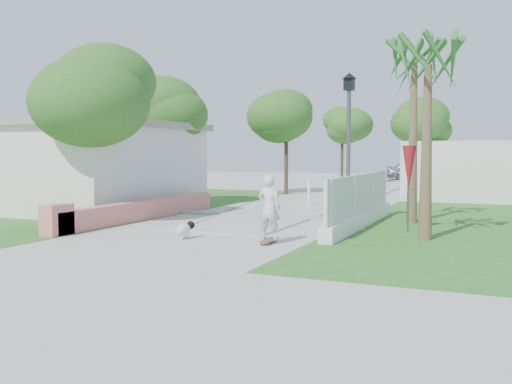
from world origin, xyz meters
The scene contains 22 objects.
ground centered at (0.00, 0.00, 0.00)m, with size 90.00×90.00×0.00m, color #B7B7B2.
path_strip centered at (0.00, 20.00, 0.03)m, with size 3.20×36.00×0.06m, color #B7B7B2.
curb centered at (0.00, 6.00, 0.05)m, with size 6.50×0.25×0.10m, color #999993.
grass_left centered at (-7.00, 8.00, 0.01)m, with size 8.00×20.00×0.01m, color #275E1D.
grass_right centered at (7.00, 8.00, 0.01)m, with size 8.00×20.00×0.01m, color #275E1D.
pink_wall centered at (-3.30, 3.55, 0.31)m, with size 0.45×8.20×0.80m.
house_left centered at (-8.00, 6.00, 1.64)m, with size 8.40×7.40×3.23m.
lattice_fence centered at (3.40, 5.00, 0.54)m, with size 0.35×7.00×1.50m.
building_right centered at (6.00, 18.00, 1.30)m, with size 6.00×8.00×2.60m, color silver.
street_lamp centered at (2.90, 5.50, 2.43)m, with size 0.44×0.44×4.44m.
bollard centered at (0.20, 10.00, 0.58)m, with size 0.14×0.14×1.09m.
patio_umbrella centered at (4.80, 4.50, 1.69)m, with size 0.36×0.36×2.30m.
tree_left_near centered at (-4.48, 2.98, 3.82)m, with size 3.60×3.60×5.28m.
tree_left_mid centered at (-5.48, 8.48, 3.50)m, with size 3.20×3.20×4.85m.
tree_path_left centered at (-2.98, 15.98, 3.82)m, with size 3.40×3.40×5.23m.
tree_path_right centered at (3.22, 19.98, 3.49)m, with size 3.00×3.00×4.79m.
tree_path_far centered at (-2.78, 25.98, 3.82)m, with size 3.20×3.20×5.17m.
palm_far centered at (4.60, 6.50, 4.48)m, with size 1.80×1.80×5.30m.
palm_near centered at (5.40, 3.20, 3.95)m, with size 1.80×1.80×4.70m.
skateboarder centered at (2.07, 1.18, 0.83)m, with size 2.47×0.79×1.60m.
dog centered at (-0.03, 1.02, 0.24)m, with size 0.44×0.62×0.45m.
parked_car centered at (1.20, 32.70, 0.78)m, with size 1.85×4.60×1.57m, color #9C9FA3.
Camera 1 is at (7.13, -10.98, 2.12)m, focal length 40.00 mm.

